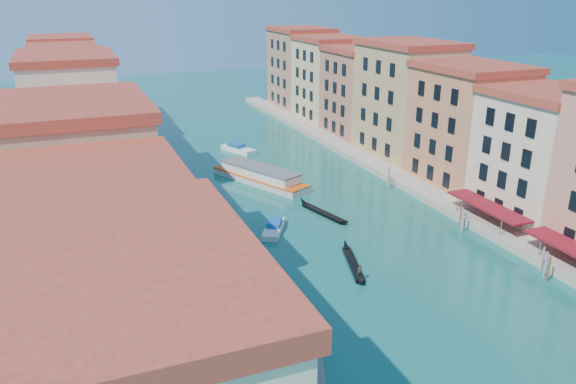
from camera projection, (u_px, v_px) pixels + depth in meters
left_bank_palazzos at (76, 144)px, 75.49m from camera, size 12.80×128.40×21.00m
right_bank_palazzos at (425, 111)px, 95.25m from camera, size 12.80×128.40×21.00m
quay at (381, 169)px, 95.60m from camera, size 4.00×140.00×1.00m
mooring_poles_right at (526, 255)px, 62.69m from camera, size 1.44×54.24×3.20m
vaporetto_far at (260, 175)px, 89.75m from camera, size 11.40×18.20×2.70m
gondola_fore at (353, 263)px, 62.80m from camera, size 3.80×10.47×2.13m
gondola_far at (322, 212)px, 77.39m from camera, size 3.58×10.83×1.56m
motorboat_mid at (274, 227)px, 71.84m from camera, size 5.01×6.67×1.35m
motorboat_far at (238, 148)px, 107.30m from camera, size 5.35×8.03×1.60m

